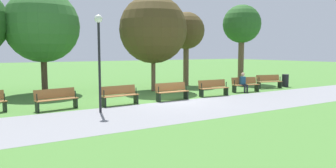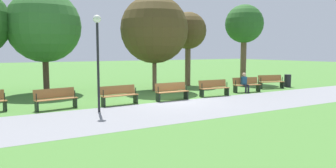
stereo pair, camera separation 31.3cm
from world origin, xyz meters
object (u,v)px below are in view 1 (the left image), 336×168
Objects in this scene: bench_5 at (56,99)px; person_seated at (243,82)px; tree_1 at (186,31)px; bench_0 at (269,81)px; tree_2 at (153,29)px; bench_1 at (245,84)px; tree_3 at (242,25)px; trash_bin at (285,81)px; bench_3 at (172,91)px; tree_0 at (42,26)px; bench_2 at (213,87)px; bench_4 at (120,95)px; lamp_post at (99,45)px.

person_seated is (-10.91, 0.11, 0.16)m from bench_5.
person_seated is 0.23× the size of tree_1.
bench_0 is 0.31× the size of tree_2.
bench_1 is 6.77m from tree_3.
trash_bin is (-4.39, -0.52, -0.04)m from bench_1.
bench_3 is at bearing 74.43° from tree_2.
bench_1 is (2.75, 0.54, 0.00)m from bench_0.
tree_1 reaches higher than bench_1.
tree_0 is (10.31, -5.88, 3.30)m from person_seated.
bench_0 reaches higher than trash_bin.
bench_2 is at bearing 114.41° from tree_2.
bench_2 and bench_4 have the same top height.
person_seated is at bearing 47.30° from tree_3.
tree_2 is at bearing -61.09° from bench_2.
trash_bin is (-14.95, 5.26, -3.50)m from tree_0.
bench_5 is 8.21m from tree_2.
tree_2 is (1.71, -3.78, 3.34)m from bench_2.
bench_3 is 0.30× the size of tree_2.
person_seated is 4.68m from trash_bin.
tree_2 is (-3.88, -3.78, 3.34)m from bench_4.
bench_5 is 11.80m from tree_1.
bench_2 is 1.51× the size of person_seated.
tree_0 is 14.29m from tree_3.
tree_0 is (4.98, -6.21, 3.46)m from bench_3.
tree_1 reaches higher than trash_bin.
bench_2 is at bearing 22.46° from bench_0.
bench_5 is 0.35× the size of tree_1.
bench_4 is (5.59, 0.00, 0.00)m from bench_2.
tree_2 is at bearing -28.51° from bench_1.
tree_1 is at bearing -143.46° from lamp_post.
tree_0 reaches higher than person_seated.
tree_0 is at bearing -7.98° from bench_0.
tree_1 reaches higher than bench_5.
bench_2 and bench_5 have the same top height.
tree_0 reaches higher than bench_0.
bench_3 is 0.98× the size of bench_4.
tree_1 is 3.81m from tree_2.
bench_3 is at bearing 6.74° from bench_2.
bench_5 is at bearing 27.38° from tree_2.
bench_3 and bench_5 have the same top height.
bench_3 is (2.80, 0.11, 0.00)m from bench_2.
tree_0 is at bearing -6.81° from tree_3.
tree_1 is at bearing -130.60° from bench_3.
bench_3 is 2.03× the size of trash_bin.
bench_2 is 0.30× the size of tree_0.
tree_2 reaches higher than trash_bin.
tree_1 reaches higher than bench_3.
bench_1 reaches higher than trash_bin.
bench_0 and bench_5 have the same top height.
bench_4 is 0.34× the size of tree_1.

